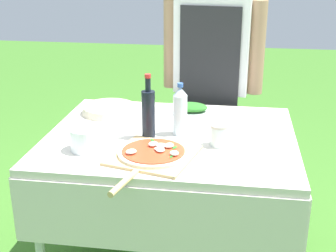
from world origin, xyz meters
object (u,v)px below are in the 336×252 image
(prep_table, at_px, (171,150))
(mixing_tub, at_px, (86,139))
(oil_bottle, at_px, (148,113))
(herb_container, at_px, (191,108))
(sauce_jar, at_px, (220,136))
(person_cook, at_px, (212,67))
(pizza_on_peel, at_px, (153,154))
(water_bottle, at_px, (180,111))
(plate_stack, at_px, (109,109))

(prep_table, height_order, mixing_tub, mixing_tub)
(oil_bottle, height_order, herb_container, oil_bottle)
(sauce_jar, bearing_deg, oil_bottle, 171.90)
(person_cook, relative_size, pizza_on_peel, 2.82)
(water_bottle, bearing_deg, oil_bottle, -154.43)
(person_cook, height_order, plate_stack, person_cook)
(prep_table, relative_size, pizza_on_peel, 2.10)
(person_cook, height_order, oil_bottle, person_cook)
(pizza_on_peel, bearing_deg, prep_table, 96.37)
(prep_table, relative_size, plate_stack, 4.13)
(person_cook, bearing_deg, mixing_tub, 69.32)
(person_cook, xyz_separation_m, plate_stack, (-0.51, -0.40, -0.15))
(water_bottle, xyz_separation_m, herb_container, (0.02, 0.32, -0.09))
(pizza_on_peel, distance_m, water_bottle, 0.30)
(person_cook, relative_size, plate_stack, 5.55)
(prep_table, relative_size, sauce_jar, 11.83)
(pizza_on_peel, distance_m, plate_stack, 0.61)
(pizza_on_peel, distance_m, herb_container, 0.61)
(mixing_tub, distance_m, plate_stack, 0.48)
(plate_stack, bearing_deg, pizza_on_peel, -58.02)
(pizza_on_peel, relative_size, oil_bottle, 1.85)
(prep_table, xyz_separation_m, oil_bottle, (-0.09, -0.05, 0.20))
(herb_container, xyz_separation_m, mixing_tub, (-0.39, -0.56, 0.03))
(oil_bottle, relative_size, herb_container, 1.44)
(pizza_on_peel, distance_m, mixing_tub, 0.30)
(prep_table, distance_m, plate_stack, 0.45)
(water_bottle, bearing_deg, herb_container, 86.50)
(prep_table, distance_m, herb_container, 0.35)
(herb_container, distance_m, mixing_tub, 0.68)
(pizza_on_peel, xyz_separation_m, water_bottle, (0.08, 0.28, 0.10))
(pizza_on_peel, xyz_separation_m, oil_bottle, (-0.06, 0.21, 0.10))
(pizza_on_peel, xyz_separation_m, sauce_jar, (0.26, 0.17, 0.03))
(herb_container, bearing_deg, pizza_on_peel, -99.13)
(prep_table, bearing_deg, herb_container, 79.85)
(oil_bottle, bearing_deg, pizza_on_peel, -75.02)
(person_cook, height_order, herb_container, person_cook)
(prep_table, xyz_separation_m, herb_container, (0.06, 0.33, 0.10))
(oil_bottle, height_order, sauce_jar, oil_bottle)
(prep_table, xyz_separation_m, mixing_tub, (-0.33, -0.23, 0.13))
(herb_container, bearing_deg, person_cook, 74.89)
(water_bottle, relative_size, herb_container, 1.19)
(prep_table, bearing_deg, mixing_tub, -145.03)
(herb_container, relative_size, mixing_tub, 1.56)
(person_cook, relative_size, mixing_tub, 11.70)
(prep_table, height_order, water_bottle, water_bottle)
(plate_stack, xyz_separation_m, sauce_jar, (0.59, -0.35, 0.02))
(prep_table, height_order, sauce_jar, sauce_jar)
(person_cook, height_order, sauce_jar, person_cook)
(sauce_jar, bearing_deg, herb_container, 111.09)
(oil_bottle, bearing_deg, person_cook, 71.20)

